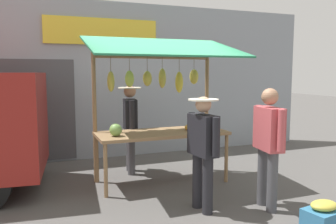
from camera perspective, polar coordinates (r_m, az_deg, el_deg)
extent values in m
plane|color=#514F4C|center=(6.09, -1.04, -11.46)|extent=(40.00, 40.00, 0.00)
cube|color=#8C939E|center=(7.90, -6.56, 5.18)|extent=(9.00, 0.25, 3.40)
cube|color=yellow|center=(7.67, -10.83, 12.93)|extent=(2.40, 0.06, 0.56)
cube|color=#47474C|center=(7.55, -22.28, 0.11)|extent=(1.90, 0.04, 2.10)
cube|color=olive|center=(5.88, -1.05, -3.51)|extent=(2.20, 0.90, 0.05)
cylinder|color=olive|center=(5.35, -10.25, -9.50)|extent=(0.06, 0.06, 0.83)
cylinder|color=olive|center=(6.07, 9.60, -7.54)|extent=(0.06, 0.06, 0.83)
cylinder|color=olive|center=(6.09, -11.65, -7.54)|extent=(0.06, 0.06, 0.83)
cylinder|color=olive|center=(6.73, 6.20, -6.08)|extent=(0.06, 0.06, 0.83)
cylinder|color=olive|center=(5.96, -12.02, -0.42)|extent=(0.07, 0.07, 2.35)
cylinder|color=olive|center=(6.62, 6.39, 0.38)|extent=(0.07, 0.07, 2.35)
cylinder|color=olive|center=(6.18, -2.36, 9.02)|extent=(2.12, 0.06, 0.06)
cube|color=#23724C|center=(5.67, -0.55, 10.77)|extent=(2.50, 1.46, 0.39)
cylinder|color=brown|center=(6.48, 4.32, 7.97)|extent=(0.01, 0.01, 0.21)
ellipsoid|color=gold|center=(6.48, 4.31, 5.83)|extent=(0.19, 0.22, 0.27)
cylinder|color=brown|center=(6.28, 1.87, 7.82)|extent=(0.01, 0.01, 0.25)
ellipsoid|color=yellow|center=(6.28, 1.86, 4.94)|extent=(0.21, 0.20, 0.38)
cylinder|color=brown|center=(6.17, -0.96, 8.13)|extent=(0.01, 0.01, 0.19)
ellipsoid|color=gold|center=(6.17, -0.95, 5.61)|extent=(0.18, 0.20, 0.35)
cylinder|color=brown|center=(6.09, -3.45, 7.92)|extent=(0.01, 0.01, 0.24)
ellipsoid|color=gold|center=(6.09, -3.43, 5.54)|extent=(0.22, 0.24, 0.26)
cylinder|color=brown|center=(6.04, -6.40, 7.93)|extent=(0.01, 0.01, 0.23)
ellipsoid|color=#B2CC4C|center=(6.04, -6.37, 5.45)|extent=(0.16, 0.13, 0.29)
cylinder|color=brown|center=(5.93, -9.47, 7.85)|extent=(0.01, 0.01, 0.25)
ellipsoid|color=gold|center=(5.93, -9.41, 4.99)|extent=(0.13, 0.16, 0.35)
ellipsoid|color=gold|center=(6.03, 3.34, -2.55)|extent=(0.19, 0.22, 0.10)
sphere|color=#729E4C|center=(5.51, -8.64, -2.96)|extent=(0.20, 0.20, 0.20)
cylinder|color=#4C4C51|center=(6.70, -6.33, -6.21)|extent=(0.14, 0.14, 0.81)
cylinder|color=#4C4C51|center=(6.44, -6.06, -6.73)|extent=(0.14, 0.14, 0.81)
cube|color=black|center=(6.45, -6.28, -0.43)|extent=(0.29, 0.52, 0.58)
cylinder|color=black|center=(6.75, -6.57, 0.07)|extent=(0.09, 0.09, 0.53)
cylinder|color=black|center=(6.15, -5.96, -0.56)|extent=(0.09, 0.09, 0.53)
sphere|color=#A87A5B|center=(6.41, -6.33, 3.39)|extent=(0.22, 0.22, 0.22)
cylinder|color=beige|center=(6.41, -6.33, 3.99)|extent=(0.43, 0.43, 0.02)
cylinder|color=#232328|center=(4.72, 6.58, -11.98)|extent=(0.14, 0.14, 0.77)
cylinder|color=#232328|center=(4.92, 4.88, -11.17)|extent=(0.14, 0.14, 0.77)
cube|color=black|center=(4.65, 5.80, -3.80)|extent=(0.27, 0.49, 0.55)
cylinder|color=black|center=(4.41, 7.90, -4.12)|extent=(0.09, 0.09, 0.50)
cylinder|color=black|center=(4.90, 3.92, -3.01)|extent=(0.09, 0.09, 0.50)
sphere|color=tan|center=(4.60, 5.86, 1.24)|extent=(0.21, 0.21, 0.21)
cylinder|color=beige|center=(4.59, 5.87, 2.03)|extent=(0.40, 0.40, 0.02)
cylinder|color=#4C4C51|center=(4.94, 16.83, -11.02)|extent=(0.14, 0.14, 0.83)
cylinder|color=#4C4C51|center=(5.17, 15.31, -10.18)|extent=(0.14, 0.14, 0.83)
cube|color=#BF4C51|center=(4.90, 16.31, -2.66)|extent=(0.29, 0.53, 0.59)
cylinder|color=#BF4C51|center=(4.63, 18.18, -2.95)|extent=(0.09, 0.09, 0.54)
cylinder|color=#BF4C51|center=(5.17, 14.66, -1.88)|extent=(0.09, 0.09, 0.54)
sphere|color=#A87A5B|center=(4.85, 16.48, 2.45)|extent=(0.23, 0.23, 0.23)
cylinder|color=black|center=(6.99, -24.90, -6.91)|extent=(0.67, 0.25, 0.66)
cube|color=teal|center=(4.75, 24.27, -15.80)|extent=(0.51, 0.41, 0.24)
ellipsoid|color=gold|center=(4.69, 24.37, -13.86)|extent=(0.35, 0.26, 0.12)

